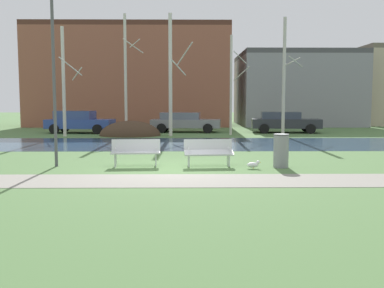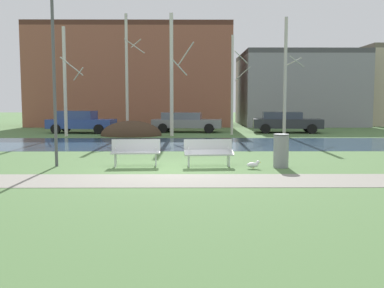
% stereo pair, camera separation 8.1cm
% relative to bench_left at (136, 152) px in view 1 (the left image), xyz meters
% --- Properties ---
extents(ground_plane, '(120.00, 120.00, 0.00)m').
position_rel_bench_left_xyz_m(ground_plane, '(1.20, 9.27, -0.47)').
color(ground_plane, '#4C703D').
extents(paved_path_strip, '(60.00, 2.01, 0.01)m').
position_rel_bench_left_xyz_m(paved_path_strip, '(1.20, -2.71, -0.47)').
color(paved_path_strip, gray).
rests_on(paved_path_strip, ground).
extents(river_band, '(80.00, 6.77, 0.01)m').
position_rel_bench_left_xyz_m(river_band, '(1.20, 7.62, -0.47)').
color(river_band, '#284256').
rests_on(river_band, ground).
extents(soil_mound, '(3.76, 3.02, 1.84)m').
position_rel_bench_left_xyz_m(soil_mound, '(-1.82, 12.87, -0.47)').
color(soil_mound, '#423021').
rests_on(soil_mound, ground).
extents(bench_left, '(1.63, 0.66, 0.87)m').
position_rel_bench_left_xyz_m(bench_left, '(0.00, 0.00, 0.00)').
color(bench_left, silver).
rests_on(bench_left, ground).
extents(bench_right, '(1.63, 0.65, 0.87)m').
position_rel_bench_left_xyz_m(bench_right, '(2.39, 0.00, 0.00)').
color(bench_right, silver).
rests_on(bench_right, ground).
extents(trash_bin, '(0.51, 0.51, 1.08)m').
position_rel_bench_left_xyz_m(trash_bin, '(4.70, -0.36, 0.09)').
color(trash_bin, gray).
rests_on(trash_bin, ground).
extents(seagull, '(0.45, 0.17, 0.26)m').
position_rel_bench_left_xyz_m(seagull, '(3.78, -0.63, -0.34)').
color(seagull, white).
rests_on(seagull, ground).
extents(streetlamp, '(0.32, 0.32, 5.71)m').
position_rel_bench_left_xyz_m(streetlamp, '(-2.59, -0.04, 3.31)').
color(streetlamp, '#4C4C51').
rests_on(streetlamp, ground).
extents(birch_far_left, '(1.27, 2.33, 6.54)m').
position_rel_bench_left_xyz_m(birch_far_left, '(-5.67, 12.38, 2.84)').
color(birch_far_left, beige).
rests_on(birch_far_left, ground).
extents(birch_left, '(1.24, 2.08, 7.51)m').
position_rel_bench_left_xyz_m(birch_left, '(-2.12, 13.55, 3.37)').
color(birch_left, beige).
rests_on(birch_left, ground).
extents(birch_center_left, '(1.48, 2.28, 7.35)m').
position_rel_bench_left_xyz_m(birch_center_left, '(0.73, 12.56, 3.26)').
color(birch_center_left, beige).
rests_on(birch_center_left, ground).
extents(birch_center, '(1.21, 2.06, 6.23)m').
position_rel_bench_left_xyz_m(birch_center, '(4.50, 13.55, 2.71)').
color(birch_center, beige).
rests_on(birch_center, ground).
extents(birch_center_right, '(1.23, 2.07, 7.16)m').
position_rel_bench_left_xyz_m(birch_center_right, '(7.62, 12.63, 3.15)').
color(birch_center_right, '#BCB7A8').
rests_on(birch_center_right, ground).
extents(parked_van_nearest_blue, '(4.52, 2.36, 1.48)m').
position_rel_bench_left_xyz_m(parked_van_nearest_blue, '(-5.53, 15.15, 0.31)').
color(parked_van_nearest_blue, '#2D4793').
rests_on(parked_van_nearest_blue, ground).
extents(parked_sedan_second_grey, '(4.85, 2.37, 1.36)m').
position_rel_bench_left_xyz_m(parked_sedan_second_grey, '(1.52, 15.89, 0.26)').
color(parked_sedan_second_grey, slate).
rests_on(parked_sedan_second_grey, ground).
extents(parked_hatch_third_dark, '(4.71, 2.48, 1.40)m').
position_rel_bench_left_xyz_m(parked_hatch_third_dark, '(8.28, 15.36, 0.28)').
color(parked_hatch_third_dark, '#282B30').
rests_on(parked_hatch_third_dark, ground).
extents(building_brick_low, '(16.94, 6.35, 8.53)m').
position_rel_bench_left_xyz_m(building_brick_low, '(-3.20, 24.40, 3.79)').
color(building_brick_low, brown).
rests_on(building_brick_low, ground).
extents(building_grey_warehouse, '(10.08, 9.32, 6.35)m').
position_rel_bench_left_xyz_m(building_grey_warehouse, '(11.49, 25.68, 2.70)').
color(building_grey_warehouse, gray).
rests_on(building_grey_warehouse, ground).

